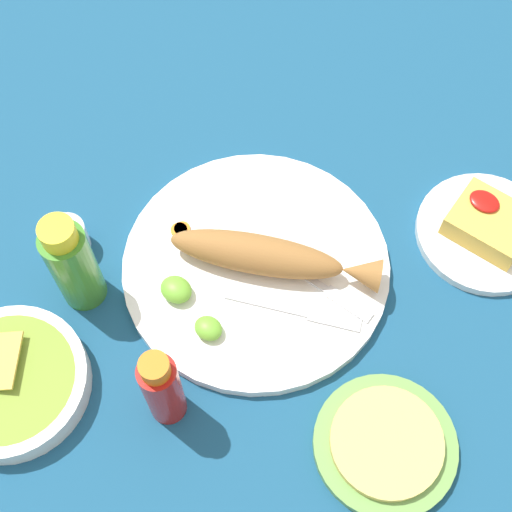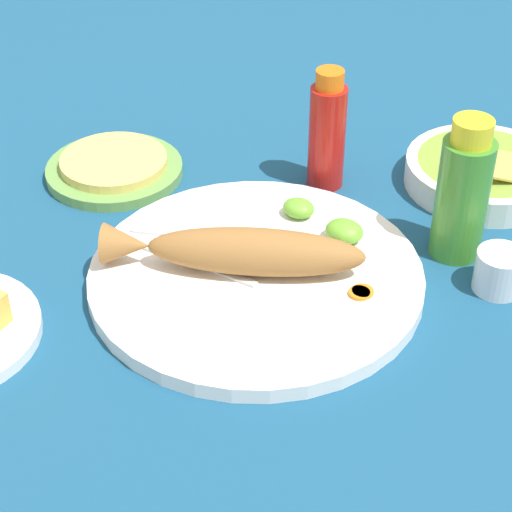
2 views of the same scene
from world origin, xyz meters
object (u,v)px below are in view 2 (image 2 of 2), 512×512
at_px(fork_near, 174,255).
at_px(guacamole_bowl, 484,172).
at_px(main_plate, 256,277).
at_px(fried_fish, 238,251).
at_px(salt_cup, 499,273).
at_px(hot_sauce_bottle_red, 327,132).
at_px(hot_sauce_bottle_green, 463,193).
at_px(fork_far, 197,233).
at_px(tortilla_plate, 115,170).

xyz_separation_m(fork_near, guacamole_bowl, (0.24, 0.34, 0.00)).
height_order(main_plate, guacamole_bowl, guacamole_bowl).
height_order(fried_fish, salt_cup, fried_fish).
xyz_separation_m(hot_sauce_bottle_red, hot_sauce_bottle_green, (0.20, -0.06, 0.01)).
distance_m(fried_fish, fork_far, 0.09).
distance_m(fork_near, fork_far, 0.05).
bearing_deg(hot_sauce_bottle_red, fried_fish, -88.04).
xyz_separation_m(fork_near, salt_cup, (0.33, 0.15, 0.00)).
relative_size(hot_sauce_bottle_red, hot_sauce_bottle_green, 0.92).
height_order(fried_fish, tortilla_plate, fried_fish).
relative_size(hot_sauce_bottle_green, tortilla_plate, 0.97).
height_order(main_plate, salt_cup, salt_cup).
relative_size(fork_far, guacamole_bowl, 0.89).
height_order(main_plate, hot_sauce_bottle_red, hot_sauce_bottle_red).
relative_size(guacamole_bowl, tortilla_plate, 1.12).
relative_size(fork_near, hot_sauce_bottle_green, 1.08).
bearing_deg(hot_sauce_bottle_red, tortilla_plate, -154.56).
height_order(main_plate, fork_near, fork_near).
bearing_deg(guacamole_bowl, fried_fish, -117.27).
relative_size(fried_fish, salt_cup, 5.15).
bearing_deg(main_plate, fried_fish, -155.62).
bearing_deg(main_plate, guacamole_bowl, 64.74).
bearing_deg(hot_sauce_bottle_red, main_plate, -83.34).
distance_m(main_plate, fork_far, 0.10).
distance_m(fork_far, guacamole_bowl, 0.38).
height_order(fork_far, salt_cup, salt_cup).
height_order(fork_near, hot_sauce_bottle_red, hot_sauce_bottle_red).
bearing_deg(salt_cup, guacamole_bowl, 112.80).
bearing_deg(tortilla_plate, hot_sauce_bottle_red, 25.44).
xyz_separation_m(hot_sauce_bottle_red, guacamole_bowl, (0.18, 0.10, -0.05)).
distance_m(fried_fish, hot_sauce_bottle_green, 0.26).
bearing_deg(fork_near, guacamole_bowl, -124.41).
bearing_deg(fork_far, guacamole_bowl, -151.16).
xyz_separation_m(salt_cup, tortilla_plate, (-0.51, -0.02, -0.01)).
bearing_deg(hot_sauce_bottle_green, fork_far, -151.89).
xyz_separation_m(fork_far, salt_cup, (0.33, 0.10, 0.00)).
bearing_deg(fried_fish, salt_cup, 3.32).
bearing_deg(fork_far, fried_fish, 134.15).
bearing_deg(fork_far, hot_sauce_bottle_green, -173.43).
relative_size(main_plate, fork_far, 2.08).
relative_size(fried_fish, hot_sauce_bottle_red, 1.79).
relative_size(fork_near, salt_cup, 3.39).
relative_size(hot_sauce_bottle_red, tortilla_plate, 0.89).
height_order(main_plate, tortilla_plate, main_plate).
distance_m(main_plate, hot_sauce_bottle_red, 0.23).
bearing_deg(fork_near, hot_sauce_bottle_green, -143.34).
bearing_deg(fork_near, hot_sauce_bottle_red, -104.04).
bearing_deg(fork_far, fork_near, 69.17).
xyz_separation_m(fried_fish, guacamole_bowl, (0.17, 0.33, -0.02)).
height_order(fried_fish, hot_sauce_bottle_red, hot_sauce_bottle_red).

